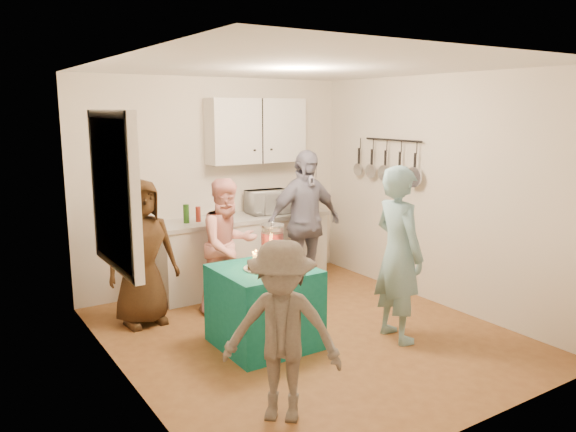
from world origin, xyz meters
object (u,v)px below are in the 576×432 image
microwave (268,202)px  punch_jar (272,244)px  party_table (264,307)px  woman_back_right (304,223)px  man_birthday (398,254)px  woman_back_center (228,245)px  counter (243,254)px  woman_back_left (141,252)px  child_near_left (282,332)px

microwave → punch_jar: bearing=-114.0°
party_table → woman_back_right: (1.21, 1.08, 0.49)m
party_table → man_birthday: size_ratio=0.50×
microwave → woman_back_center: 1.14m
microwave → party_table: microwave is taller
man_birthday → woman_back_center: man_birthday is taller
counter → woman_back_right: woman_back_right is taller
counter → woman_back_center: woman_back_center is taller
microwave → man_birthday: man_birthday is taller
punch_jar → woman_back_left: size_ratio=0.22×
party_table → woman_back_center: bearing=81.0°
woman_back_center → child_near_left: woman_back_center is taller
woman_back_right → woman_back_center: bearing=-179.0°
party_table → punch_jar: punch_jar is taller
punch_jar → woman_back_left: bearing=135.2°
woman_back_center → woman_back_left: bearing=168.0°
microwave → party_table: 2.10m
counter → party_table: bearing=-112.2°
counter → woman_back_center: 0.88m
party_table → woman_back_left: size_ratio=0.55×
party_table → man_birthday: man_birthday is taller
microwave → woman_back_left: bearing=-158.6°
woman_back_right → child_near_left: bearing=-128.8°
man_birthday → woman_back_right: (0.04, 1.65, 0.02)m
woman_back_center → woman_back_right: (1.04, 0.04, 0.13)m
woman_back_left → punch_jar: bearing=-47.2°
woman_back_center → woman_back_right: bearing=-3.2°
man_birthday → child_near_left: man_birthday is taller
microwave → woman_back_right: size_ratio=0.30×
child_near_left → woman_back_center: bearing=114.5°
counter → microwave: 0.73m
woman_back_center → punch_jar: bearing=-92.4°
counter → woman_back_center: (-0.52, -0.63, 0.31)m
man_birthday → woman_back_center: bearing=37.9°
man_birthday → punch_jar: bearing=58.2°
woman_back_center → child_near_left: size_ratio=1.11×
woman_back_right → child_near_left: 2.88m
counter → party_table: size_ratio=2.59×
microwave → party_table: bearing=-116.6°
punch_jar → woman_back_center: 0.89m
child_near_left → counter: bearing=109.0°
man_birthday → child_near_left: 1.83m
microwave → punch_jar: size_ratio=1.55×
woman_back_left → child_near_left: woman_back_left is taller
microwave → woman_back_left: woman_back_left is taller
woman_back_center → woman_back_right: size_ratio=0.85×
man_birthday → woman_back_center: size_ratio=1.15×
counter → woman_back_right: bearing=-48.9°
man_birthday → woman_back_left: man_birthday is taller
punch_jar → man_birthday: man_birthday is taller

